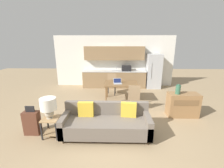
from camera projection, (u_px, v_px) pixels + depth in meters
name	position (u px, v px, depth m)	size (l,w,h in m)	color
ground_plane	(113.00, 133.00, 4.06)	(20.00, 20.00, 0.00)	#9E8460
wall_back	(114.00, 61.00, 8.14)	(6.40, 0.07, 2.70)	silver
kitchen_counter	(114.00, 72.00, 7.99)	(3.33, 0.65, 2.15)	#8E704C
refrigerator	(154.00, 71.00, 7.84)	(0.72, 0.72, 1.78)	#B7BABC
dining_table	(121.00, 85.00, 6.06)	(1.33, 0.97, 0.77)	brown
couch	(106.00, 122.00, 3.91)	(2.24, 0.80, 0.86)	#3D2D1E
side_table	(51.00, 124.00, 3.84)	(0.41, 0.41, 0.52)	tan
table_lamp	(48.00, 106.00, 3.70)	(0.39, 0.39, 0.54)	#B2A893
credenza	(183.00, 105.00, 4.90)	(0.96, 0.46, 0.78)	olive
vase	(178.00, 89.00, 4.73)	(0.15, 0.15, 0.32)	#336047
dining_chair_far_left	(112.00, 83.00, 6.95)	(0.45, 0.45, 0.95)	#997A56
dining_chair_near_right	(134.00, 97.00, 5.27)	(0.46, 0.46, 0.95)	#997A56
laptop	(118.00, 82.00, 5.97)	(0.35, 0.29, 0.20)	#B7BABC
suitcase	(32.00, 123.00, 3.94)	(0.39, 0.22, 0.80)	brown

